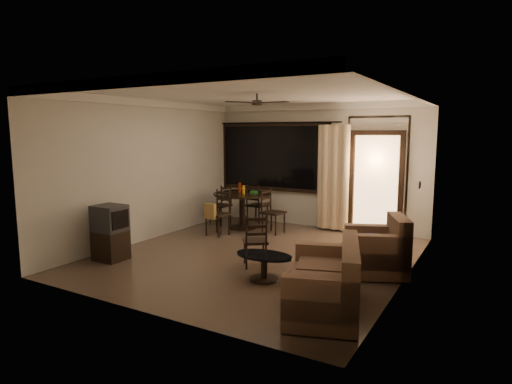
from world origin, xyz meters
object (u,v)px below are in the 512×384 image
Objects in this scene: dining_chair_north at (257,212)px; side_chair at (255,251)px; dining_chair_east at (273,220)px; sofa at (328,284)px; coffee_table at (264,263)px; dining_table at (242,200)px; armchair at (379,251)px; dining_chair_west at (221,212)px; dining_chair_south at (217,221)px; tv_cabinet at (110,232)px.

side_chair is at bearing 125.21° from dining_chair_north.
sofa is at bearing -136.87° from dining_chair_east.
coffee_table is (-1.19, 0.55, -0.07)m from sofa.
dining_table is 3.86m from armchair.
dining_chair_north is 5.02m from sofa.
dining_table is at bearing 131.06° from armchair.
dining_chair_east is 4.06m from sofa.
dining_chair_east is (1.49, -0.18, 0.00)m from dining_chair_west.
coffee_table is at bearing 136.91° from sofa.
dining_chair_south reaches higher than sofa.
armchair is at bearing 153.32° from dining_chair_north.
dining_chair_north is (0.08, 0.54, -0.35)m from dining_table.
dining_chair_north reaches higher than sofa.
side_chair is at bearing -54.08° from dining_table.
dining_chair_west reaches higher than side_chair.
tv_cabinet is 0.82× the size of armchair.
dining_table reaches higher than sofa.
coffee_table is at bearing -53.06° from dining_table.
tv_cabinet reaches higher than coffee_table.
side_chair is (1.74, -1.43, -0.04)m from dining_chair_south.
sofa is 1.69m from armchair.
dining_chair_south is 4.19m from sofa.
side_chair is (2.31, -2.37, -0.02)m from dining_chair_west.
dining_chair_west is 5.21m from sofa.
dining_chair_north is 1.08× the size of side_chair.
armchair is (4.14, -1.74, 0.08)m from dining_chair_west.
dining_table is 1.12× the size of armchair.
armchair is 1.31× the size of side_chair.
coffee_table is (2.09, -2.78, -0.38)m from dining_table.
dining_chair_south is at bearing 75.05° from tv_cabinet.
dining_table reaches higher than coffee_table.
tv_cabinet is at bearing 160.26° from dining_chair_east.
dining_chair_east is 1.00× the size of dining_chair_south.
coffee_table is at bearing 127.26° from dining_chair_north.
dining_table reaches higher than dining_chair_west.
dining_chair_north is 3.23m from side_chair.
dining_chair_west is at bearing 37.38° from dining_chair_north.
dining_chair_north is at bearing 77.52° from tv_cabinet.
dining_chair_west is 3.28m from tv_cabinet.
dining_chair_north is 1.08× the size of coffee_table.
dining_chair_north is 4.04m from armchair.
armchair is (3.57, -0.80, 0.06)m from dining_chair_south.
coffee_table is at bearing -148.86° from dining_chair_east.
sofa is at bearing -24.94° from coffee_table.
dining_chair_east is 0.83× the size of armchair.
side_chair is (-1.63, 1.05, -0.07)m from sofa.
dining_chair_north reaches higher than side_chair.
tv_cabinet is at bearing -15.19° from side_chair.
dining_chair_west is at bearing 120.86° from sofa.
dining_chair_north is at bearing 88.94° from dining_chair_south.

